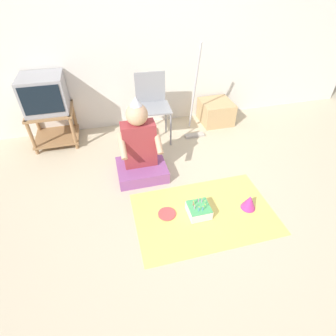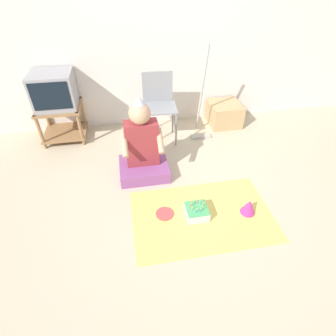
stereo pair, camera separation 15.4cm
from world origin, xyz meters
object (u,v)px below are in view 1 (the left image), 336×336
birthday_cake (199,210)px  party_hat_blue (249,202)px  person_seated (140,151)px  paper_plate (167,214)px  cardboard_box_stack (216,112)px  dust_mop (194,111)px  folding_chair (152,102)px  tv (44,94)px

birthday_cake → party_hat_blue: birthday_cake is taller
person_seated → paper_plate: person_seated is taller
cardboard_box_stack → dust_mop: dust_mop is taller
cardboard_box_stack → folding_chair: bearing=-169.2°
tv → party_hat_blue: 2.71m
dust_mop → birthday_cake: bearing=-106.6°
folding_chair → person_seated: person_seated is taller
folding_chair → cardboard_box_stack: size_ratio=1.91×
person_seated → birthday_cake: bearing=-60.3°
folding_chair → cardboard_box_stack: 1.10m
tv → person_seated: 1.44m
dust_mop → paper_plate: bearing=-118.1°
party_hat_blue → paper_plate: 0.84m
cardboard_box_stack → paper_plate: cardboard_box_stack is taller
tv → cardboard_box_stack: tv is taller
tv → birthday_cake: (1.43, -1.73, -0.64)m
cardboard_box_stack → birthday_cake: 1.94m
folding_chair → birthday_cake: bearing=-84.8°
tv → paper_plate: tv is taller
tv → birthday_cake: tv is taller
birthday_cake → party_hat_blue: bearing=-5.1°
tv → dust_mop: 1.92m
tv → cardboard_box_stack: (2.32, -0.01, -0.53)m
folding_chair → party_hat_blue: folding_chair is taller
person_seated → paper_plate: size_ratio=5.36×
birthday_cake → cardboard_box_stack: bearing=62.9°
tv → birthday_cake: size_ratio=2.36×
folding_chair → person_seated: size_ratio=0.93×
birthday_cake → paper_plate: 0.32m
folding_chair → person_seated: 0.84m
tv → folding_chair: (1.30, -0.21, -0.17)m
dust_mop → party_hat_blue: dust_mop is taller
birthday_cake → person_seated: bearing=119.7°
folding_chair → dust_mop: 0.60m
tv → birthday_cake: 2.34m
cardboard_box_stack → birthday_cake: (-0.88, -1.72, -0.10)m
cardboard_box_stack → dust_mop: 0.56m
cardboard_box_stack → dust_mop: size_ratio=0.37×
tv → party_hat_blue: bearing=-42.3°
birthday_cake → dust_mop: bearing=73.4°
dust_mop → folding_chair: bearing=173.3°
person_seated → paper_plate: bearing=-79.3°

